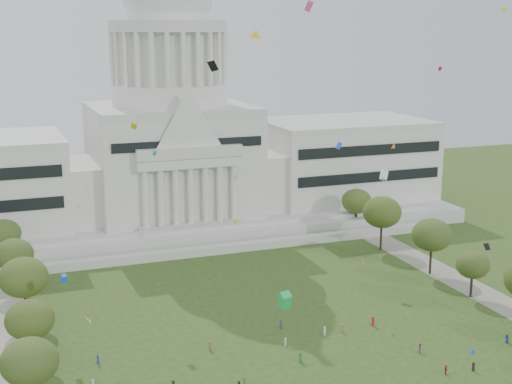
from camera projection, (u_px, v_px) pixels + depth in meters
name	position (u px, v px, depth m)	size (l,w,h in m)	color
capitol	(172.00, 148.00, 202.29)	(160.00, 64.50, 91.30)	beige
path_left	(9.00, 380.00, 114.52)	(8.00, 160.00, 0.04)	gray
path_right	(499.00, 302.00, 147.24)	(8.00, 160.00, 0.04)	gray
row_tree_l_2	(29.00, 362.00, 102.04)	(8.42, 8.42, 11.97)	black
row_tree_l_3	(30.00, 320.00, 117.61)	(8.12, 8.12, 11.55)	black
row_tree_r_3	(473.00, 265.00, 148.54)	(7.01, 7.01, 9.98)	black
row_tree_l_4	(23.00, 277.00, 134.25)	(9.29, 9.29, 13.21)	black
row_tree_r_4	(432.00, 235.00, 162.38)	(9.19, 9.19, 13.06)	black
row_tree_l_5	(14.00, 255.00, 151.06)	(8.33, 8.33, 11.85)	black
row_tree_r_5	(382.00, 212.00, 180.22)	(9.82, 9.82, 13.96)	black
row_tree_l_6	(3.00, 234.00, 167.09)	(8.19, 8.19, 11.64)	black
row_tree_r_6	(357.00, 201.00, 197.76)	(8.42, 8.42, 11.97)	black
person_0	(507.00, 339.00, 127.99)	(0.77, 0.50, 1.58)	navy
person_2	(420.00, 348.00, 123.92)	(0.84, 0.52, 1.74)	#994C8C
person_10	(446.00, 370.00, 116.05)	(1.00, 0.54, 1.70)	#B21E1E
distant_crowd	(244.00, 382.00, 111.99)	(66.33, 37.82, 1.91)	olive
kite_swarm	(364.00, 210.00, 106.37)	(86.89, 102.84, 54.82)	red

